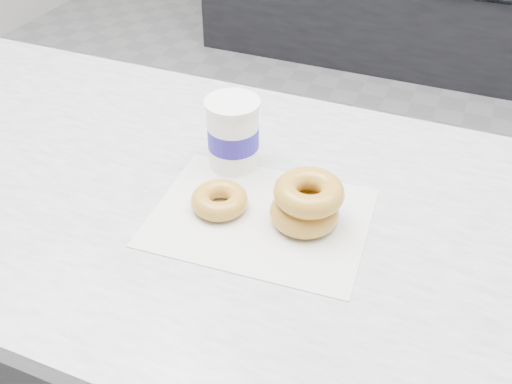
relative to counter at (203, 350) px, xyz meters
The scene contains 6 objects.
ground 0.75m from the counter, 90.00° to the left, with size 5.00×5.00×0.00m, color gray.
counter is the anchor object (origin of this frame).
wax_paper 0.47m from the counter, ahead, with size 0.34×0.26×0.00m, color silver.
donut_single 0.47m from the counter, 21.43° to the right, with size 0.09×0.09×0.03m, color gold.
donut_stack 0.53m from the counter, ahead, with size 0.15×0.15×0.08m.
coffee_cup 0.52m from the counter, 66.14° to the left, with size 0.10×0.10×0.13m.
Camera 1 is at (0.40, -1.27, 1.49)m, focal length 40.00 mm.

